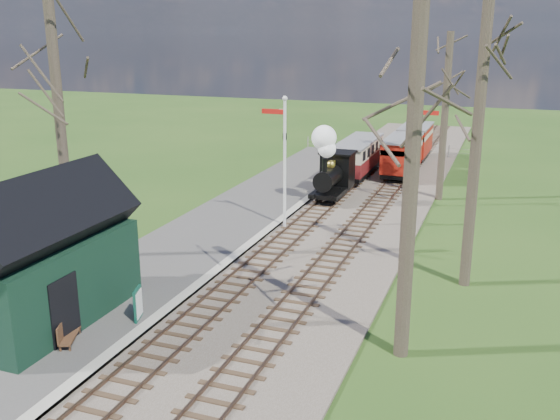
% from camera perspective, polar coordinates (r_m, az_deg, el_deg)
% --- Properties ---
extents(distant_hills, '(114.40, 48.00, 22.02)m').
position_cam_1_polar(distant_hills, '(79.23, 13.90, -2.98)').
color(distant_hills, '#385B23').
rests_on(distant_hills, ground).
extents(ballast_bed, '(8.00, 60.00, 0.10)m').
position_cam_1_polar(ballast_bed, '(34.42, 6.98, 0.87)').
color(ballast_bed, brown).
rests_on(ballast_bed, ground).
extents(track_near, '(1.60, 60.00, 0.15)m').
position_cam_1_polar(track_near, '(34.71, 4.89, 1.15)').
color(track_near, brown).
rests_on(track_near, ground).
extents(track_far, '(1.60, 60.00, 0.15)m').
position_cam_1_polar(track_far, '(34.14, 9.10, 0.75)').
color(track_far, brown).
rests_on(track_far, ground).
extents(platform, '(5.00, 44.00, 0.20)m').
position_cam_1_polar(platform, '(28.73, -6.21, -2.08)').
color(platform, '#474442').
rests_on(platform, ground).
extents(coping_strip, '(0.40, 44.00, 0.21)m').
position_cam_1_polar(coping_strip, '(27.81, -1.95, -2.60)').
color(coping_strip, '#B2AD9E').
rests_on(coping_strip, ground).
extents(station_shed, '(3.25, 6.30, 4.78)m').
position_cam_1_polar(station_shed, '(20.60, -20.90, -4.12)').
color(station_shed, black).
rests_on(station_shed, platform).
extents(semaphore_near, '(1.22, 0.24, 6.22)m').
position_cam_1_polar(semaphore_near, '(28.57, 0.31, 5.22)').
color(semaphore_near, silver).
rests_on(semaphore_near, ground).
extents(semaphore_far, '(1.22, 0.24, 5.72)m').
position_cam_1_polar(semaphore_far, '(33.16, 12.36, 5.88)').
color(semaphore_far, silver).
rests_on(semaphore_far, ground).
extents(bare_trees, '(15.51, 22.39, 12.00)m').
position_cam_1_polar(bare_trees, '(22.13, 0.19, 6.20)').
color(bare_trees, '#382D23').
rests_on(bare_trees, ground).
extents(fence_line, '(12.60, 0.08, 1.00)m').
position_cam_1_polar(fence_line, '(47.90, 9.80, 5.67)').
color(fence_line, slate).
rests_on(fence_line, ground).
extents(locomotive, '(1.66, 3.88, 4.16)m').
position_cam_1_polar(locomotive, '(33.91, 4.76, 3.98)').
color(locomotive, black).
rests_on(locomotive, ground).
extents(coach, '(1.94, 6.65, 2.04)m').
position_cam_1_polar(coach, '(39.77, 7.15, 4.95)').
color(coach, black).
rests_on(coach, ground).
extents(red_carriage_a, '(1.96, 4.85, 2.06)m').
position_cam_1_polar(red_carriage_a, '(40.17, 11.08, 4.91)').
color(red_carriage_a, black).
rests_on(red_carriage_a, ground).
extents(red_carriage_b, '(1.96, 4.85, 2.06)m').
position_cam_1_polar(red_carriage_b, '(45.52, 12.25, 6.13)').
color(red_carriage_b, black).
rests_on(red_carriage_b, ground).
extents(sign_board, '(0.29, 0.70, 1.04)m').
position_cam_1_polar(sign_board, '(20.36, -12.85, -8.36)').
color(sign_board, '#0F4634').
rests_on(sign_board, platform).
extents(bench, '(0.83, 1.29, 0.71)m').
position_cam_1_polar(bench, '(19.58, -18.95, -10.49)').
color(bench, '#4E301C').
rests_on(bench, platform).
extents(person, '(0.42, 0.58, 1.48)m').
position_cam_1_polar(person, '(19.45, -20.15, -9.48)').
color(person, black).
rests_on(person, platform).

